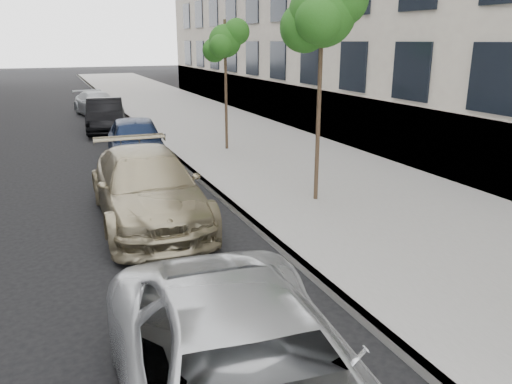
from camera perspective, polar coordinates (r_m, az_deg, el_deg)
sidewalk at (r=27.43m, az=-7.93°, el=8.79°), size 6.40×72.00×0.14m
curb at (r=26.80m, az=-14.45°, el=8.24°), size 0.15×72.00×0.14m
tree_mid at (r=11.86m, az=7.69°, el=19.60°), size 1.82×1.62×5.23m
tree_far at (r=17.77m, az=-3.48°, el=16.81°), size 1.51×1.31×4.47m
suv at (r=11.30m, az=-12.32°, el=0.55°), size 2.31×5.39×1.55m
sedan_blue at (r=16.72m, az=-13.53°, el=5.70°), size 2.22×4.61×1.52m
sedan_black at (r=23.32m, az=-16.85°, el=8.42°), size 2.05×4.51×1.43m
sedan_rear at (r=28.25m, az=-17.66°, el=9.56°), size 2.48×4.62×1.27m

